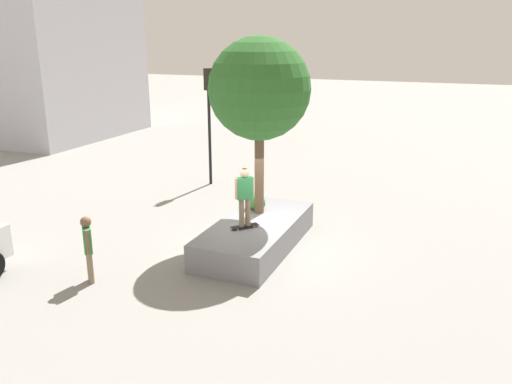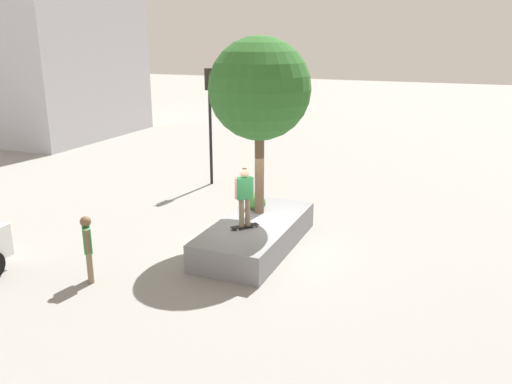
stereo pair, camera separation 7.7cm
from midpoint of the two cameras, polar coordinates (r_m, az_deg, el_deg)
The scene contains 9 objects.
ground_plane at distance 15.24m, azimuth 0.38°, elevation -6.14°, with size 120.00×120.00×0.00m, color gray.
planter_ledge at distance 15.12m, azimuth -0.15°, elevation -4.71°, with size 4.72×2.09×0.79m, color gray.
plaza_tree at distance 14.97m, azimuth 0.23°, elevation 11.21°, with size 2.94×2.94×5.18m.
boxwood_shrub at distance 15.87m, azimuth 0.05°, elevation -1.22°, with size 0.48×0.48×0.48m, color #3D7A33.
hedge_clump at distance 16.05m, azimuth -0.34°, elevation -0.97°, with size 0.50×0.50×0.50m, color #3D7A33.
skateboard at distance 14.49m, azimuth -1.40°, elevation -3.78°, with size 0.74×0.69×0.07m.
skateboarder at distance 14.18m, azimuth -1.42°, elevation -0.10°, with size 0.45×0.45×1.66m.
traffic_light_corner at distance 21.16m, azimuth -5.33°, elevation 9.30°, with size 0.33×0.37×4.72m.
bystander_watching at distance 13.52m, azimuth -18.15°, elevation -5.52°, with size 0.48×0.45×1.73m.
Camera 1 is at (-13.07, -5.12, 5.95)m, focal length 36.39 mm.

